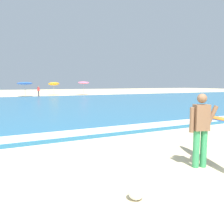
% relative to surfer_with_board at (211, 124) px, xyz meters
% --- Properties ---
extents(ground_plane, '(160.00, 160.00, 0.00)m').
position_rel_surfer_with_board_xyz_m(ground_plane, '(-1.53, -0.61, -1.03)').
color(ground_plane, beige).
extents(sea, '(120.00, 28.00, 0.14)m').
position_rel_surfer_with_board_xyz_m(sea, '(-1.53, 17.95, -0.96)').
color(sea, teal).
rests_on(sea, ground).
extents(surf_foam, '(120.00, 1.11, 0.01)m').
position_rel_surfer_with_board_xyz_m(surf_foam, '(-1.53, 4.55, -0.89)').
color(surf_foam, white).
rests_on(surf_foam, sea).
extents(surfer_with_board, '(1.31, 2.60, 1.73)m').
position_rel_surfer_with_board_xyz_m(surfer_with_board, '(0.00, 0.00, 0.00)').
color(surfer_with_board, '#338E56').
rests_on(surfer_with_board, ground).
extents(beach_umbrella_3, '(2.28, 2.30, 2.25)m').
position_rel_surfer_with_board_xyz_m(beach_umbrella_3, '(0.74, 34.55, 0.94)').
color(beach_umbrella_3, beige).
rests_on(beach_umbrella_3, ground).
extents(beach_umbrella_4, '(1.84, 1.88, 2.27)m').
position_rel_surfer_with_board_xyz_m(beach_umbrella_4, '(5.75, 36.95, 0.90)').
color(beach_umbrella_4, beige).
rests_on(beach_umbrella_4, ground).
extents(beach_umbrella_5, '(1.99, 2.01, 2.37)m').
position_rel_surfer_with_board_xyz_m(beach_umbrella_5, '(10.72, 35.89, 1.10)').
color(beach_umbrella_5, beige).
rests_on(beach_umbrella_5, ground).
extents(beachgoer_near_row_left, '(0.32, 0.20, 1.58)m').
position_rel_surfer_with_board_xyz_m(beachgoer_near_row_left, '(2.68, 34.35, -0.19)').
color(beachgoer_near_row_left, '#383842').
rests_on(beachgoer_near_row_left, ground).
extents(beach_ball, '(0.28, 0.28, 0.28)m').
position_rel_surfer_with_board_xyz_m(beach_ball, '(-2.43, -0.56, -0.89)').
color(beach_ball, white).
rests_on(beach_ball, ground).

